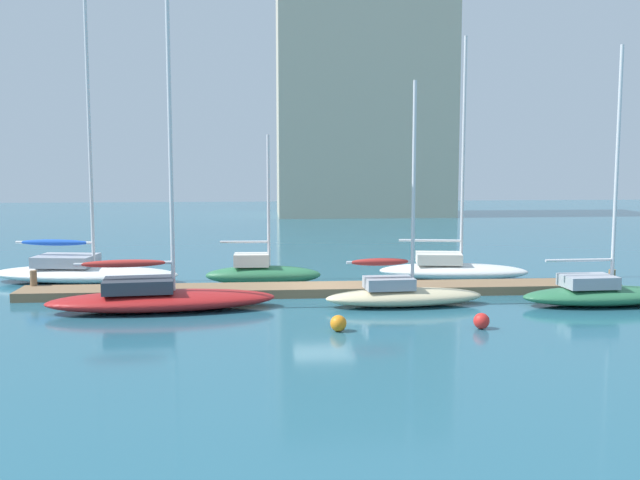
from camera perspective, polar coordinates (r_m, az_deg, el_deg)
ground_plane at (r=31.09m, az=0.30°, el=-4.09°), size 120.00×120.00×0.00m
dock_pier at (r=31.05m, az=0.30°, el=-3.76°), size 24.51×1.93×0.36m
dock_piling_near_end at (r=33.02m, az=-20.83°, el=-3.02°), size 0.28×0.28×0.99m
dock_piling_far_end at (r=33.38m, az=21.18°, el=-2.93°), size 0.28×0.28×0.99m
sailboat_0 at (r=35.37m, az=-17.52°, el=-2.17°), size 8.78×4.00×13.13m
sailboat_1 at (r=28.36m, az=-12.08°, el=-4.08°), size 8.53×3.25×13.82m
sailboat_2 at (r=33.27m, az=-4.41°, el=-2.45°), size 5.10×1.69×6.55m
sailboat_3 at (r=28.74m, az=6.22°, el=-3.97°), size 6.13×2.13×8.42m
sailboat_4 at (r=35.03m, az=9.92°, el=-2.09°), size 7.01×3.18×10.91m
sailboat_5 at (r=30.70m, az=20.51°, el=-3.70°), size 6.44×2.36×9.72m
mooring_buoy_orange at (r=24.60m, az=1.40°, el=-6.31°), size 0.54×0.54×0.54m
mooring_buoy_red at (r=25.50m, az=12.10°, el=-6.00°), size 0.53×0.53×0.53m
harbor_building_distant at (r=71.02m, az=3.31°, el=10.30°), size 15.95×8.49×20.74m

